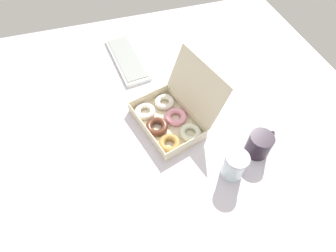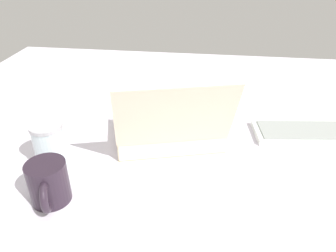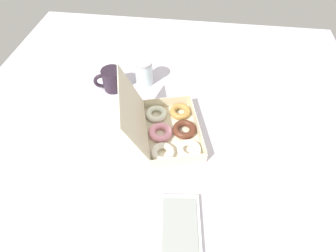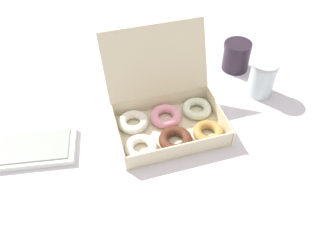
% 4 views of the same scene
% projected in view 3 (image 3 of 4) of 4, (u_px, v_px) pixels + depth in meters
% --- Properties ---
extents(ground_plane, '(1.80, 1.80, 0.02)m').
position_uv_depth(ground_plane, '(164.00, 129.00, 1.10)').
color(ground_plane, silver).
extents(donut_box, '(0.38, 0.37, 0.25)m').
position_uv_depth(donut_box, '(168.00, 129.00, 1.05)').
color(donut_box, beige).
rests_on(donut_box, ground_plane).
extents(coffee_mug, '(0.09, 0.13, 0.10)m').
position_uv_depth(coffee_mug, '(112.00, 79.00, 1.21)').
color(coffee_mug, '#281D29').
rests_on(coffee_mug, ground_plane).
extents(glass_jar, '(0.09, 0.09, 0.12)m').
position_uv_depth(glass_jar, '(144.00, 72.00, 1.23)').
color(glass_jar, silver).
rests_on(glass_jar, ground_plane).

